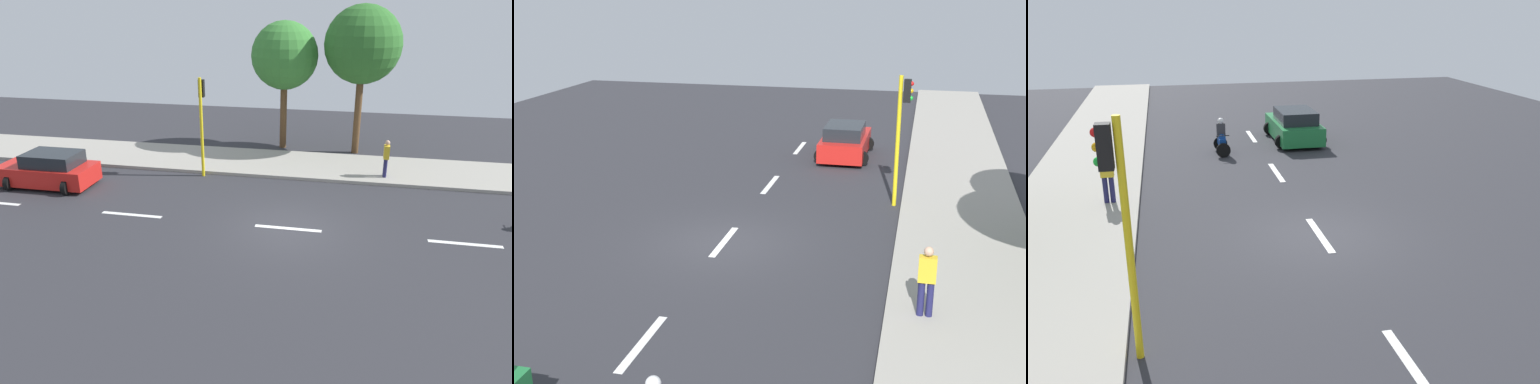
# 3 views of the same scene
# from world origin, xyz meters

# --- Properties ---
(ground_plane) EXTENTS (40.00, 60.00, 0.10)m
(ground_plane) POSITION_xyz_m (0.00, 0.00, -0.05)
(ground_plane) COLOR #2D2D33
(sidewalk) EXTENTS (4.00, 60.00, 0.15)m
(sidewalk) POSITION_xyz_m (7.00, 0.00, 0.07)
(sidewalk) COLOR #9E998E
(sidewalk) RESTS_ON ground
(lane_stripe_north) EXTENTS (0.20, 2.40, 0.01)m
(lane_stripe_north) POSITION_xyz_m (0.00, -6.00, 0.01)
(lane_stripe_north) COLOR white
(lane_stripe_north) RESTS_ON ground
(lane_stripe_mid) EXTENTS (0.20, 2.40, 0.01)m
(lane_stripe_mid) POSITION_xyz_m (0.00, 0.00, 0.01)
(lane_stripe_mid) COLOR white
(lane_stripe_mid) RESTS_ON ground
(lane_stripe_south) EXTENTS (0.20, 2.40, 0.01)m
(lane_stripe_south) POSITION_xyz_m (0.00, 6.00, 0.01)
(lane_stripe_south) COLOR white
(lane_stripe_south) RESTS_ON ground
(car_red) EXTENTS (2.32, 4.06, 1.52)m
(car_red) POSITION_xyz_m (2.24, 10.81, 0.71)
(car_red) COLOR red
(car_red) RESTS_ON ground
(pedestrian_near_signal) EXTENTS (0.40, 0.24, 1.69)m
(pedestrian_near_signal) POSITION_xyz_m (5.89, -3.59, 1.06)
(pedestrian_near_signal) COLOR #1E1E4C
(pedestrian_near_signal) RESTS_ON sidewalk
(traffic_light_corner) EXTENTS (0.49, 0.24, 4.50)m
(traffic_light_corner) POSITION_xyz_m (4.85, 4.61, 2.93)
(traffic_light_corner) COLOR yellow
(traffic_light_corner) RESTS_ON ground
(street_tree_south) EXTENTS (3.49, 3.49, 6.67)m
(street_tree_south) POSITION_xyz_m (10.12, 1.69, 4.89)
(street_tree_south) COLOR brown
(street_tree_south) RESTS_ON ground
(street_tree_north) EXTENTS (3.84, 3.84, 7.47)m
(street_tree_north) POSITION_xyz_m (9.84, -2.24, 5.52)
(street_tree_north) COLOR brown
(street_tree_north) RESTS_ON ground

